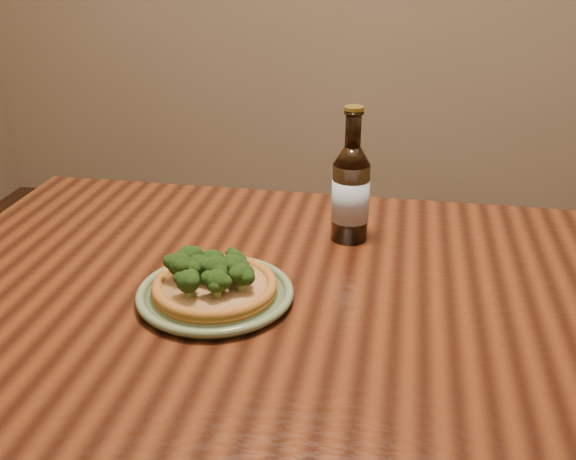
% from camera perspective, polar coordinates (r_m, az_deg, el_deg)
% --- Properties ---
extents(table, '(1.60, 0.90, 0.75)m').
position_cam_1_polar(table, '(1.13, 7.78, -10.15)').
color(table, '#4F2411').
rests_on(table, ground).
extents(plate, '(0.25, 0.25, 0.02)m').
position_cam_1_polar(plate, '(1.08, -6.18, -5.40)').
color(plate, '#677F57').
rests_on(plate, table).
extents(pizza, '(0.20, 0.20, 0.07)m').
position_cam_1_polar(pizza, '(1.07, -6.33, -4.40)').
color(pizza, '#AA6B26').
rests_on(pizza, plate).
extents(beer_bottle, '(0.07, 0.07, 0.26)m').
position_cam_1_polar(beer_bottle, '(1.25, 5.33, 3.22)').
color(beer_bottle, black).
rests_on(beer_bottle, table).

